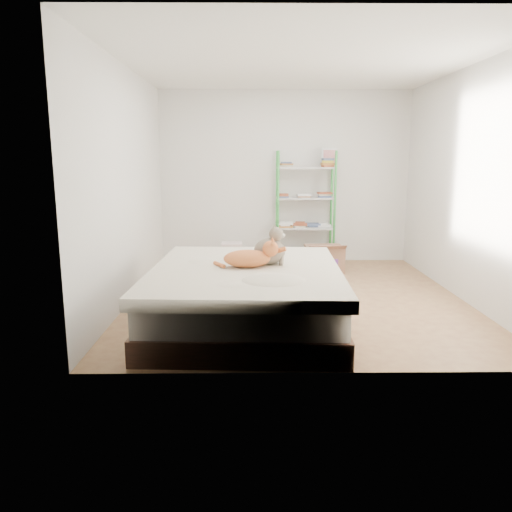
{
  "coord_description": "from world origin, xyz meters",
  "views": [
    {
      "loc": [
        -0.53,
        -5.63,
        1.61
      ],
      "look_at": [
        -0.47,
        -0.67,
        0.62
      ],
      "focal_mm": 35.0,
      "sensor_mm": 36.0,
      "label": 1
    }
  ],
  "objects_px": {
    "grey_cat": "(269,245)",
    "shelf_unit": "(306,208)",
    "bed": "(246,296)",
    "orange_cat": "(247,256)",
    "white_bin": "(232,254)",
    "cardboard_box": "(324,258)"
  },
  "relations": [
    {
      "from": "grey_cat",
      "to": "shelf_unit",
      "type": "height_order",
      "value": "shelf_unit"
    },
    {
      "from": "bed",
      "to": "grey_cat",
      "type": "xyz_separation_m",
      "value": [
        0.23,
        0.14,
        0.47
      ]
    },
    {
      "from": "shelf_unit",
      "to": "white_bin",
      "type": "relative_size",
      "value": 4.99
    },
    {
      "from": "bed",
      "to": "grey_cat",
      "type": "bearing_deg",
      "value": 33.76
    },
    {
      "from": "bed",
      "to": "shelf_unit",
      "type": "height_order",
      "value": "shelf_unit"
    },
    {
      "from": "orange_cat",
      "to": "bed",
      "type": "bearing_deg",
      "value": -153.52
    },
    {
      "from": "bed",
      "to": "orange_cat",
      "type": "bearing_deg",
      "value": 30.56
    },
    {
      "from": "cardboard_box",
      "to": "white_bin",
      "type": "bearing_deg",
      "value": 161.12
    },
    {
      "from": "grey_cat",
      "to": "cardboard_box",
      "type": "xyz_separation_m",
      "value": [
        0.87,
        2.16,
        -0.57
      ]
    },
    {
      "from": "shelf_unit",
      "to": "grey_cat",
      "type": "bearing_deg",
      "value": -103.51
    },
    {
      "from": "grey_cat",
      "to": "orange_cat",
      "type": "bearing_deg",
      "value": 129.51
    },
    {
      "from": "grey_cat",
      "to": "cardboard_box",
      "type": "height_order",
      "value": "grey_cat"
    },
    {
      "from": "orange_cat",
      "to": "shelf_unit",
      "type": "xyz_separation_m",
      "value": [
        0.87,
        2.84,
        0.17
      ]
    },
    {
      "from": "bed",
      "to": "white_bin",
      "type": "relative_size",
      "value": 6.6
    },
    {
      "from": "orange_cat",
      "to": "cardboard_box",
      "type": "bearing_deg",
      "value": 63.04
    },
    {
      "from": "cardboard_box",
      "to": "shelf_unit",
      "type": "bearing_deg",
      "value": 108.77
    },
    {
      "from": "grey_cat",
      "to": "white_bin",
      "type": "xyz_separation_m",
      "value": [
        -0.46,
        2.54,
        -0.58
      ]
    },
    {
      "from": "bed",
      "to": "cardboard_box",
      "type": "distance_m",
      "value": 2.55
    },
    {
      "from": "orange_cat",
      "to": "white_bin",
      "type": "bearing_deg",
      "value": 93.55
    },
    {
      "from": "grey_cat",
      "to": "white_bin",
      "type": "bearing_deg",
      "value": 18.35
    },
    {
      "from": "orange_cat",
      "to": "grey_cat",
      "type": "distance_m",
      "value": 0.27
    },
    {
      "from": "bed",
      "to": "cardboard_box",
      "type": "xyz_separation_m",
      "value": [
        1.1,
        2.3,
        -0.1
      ]
    }
  ]
}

